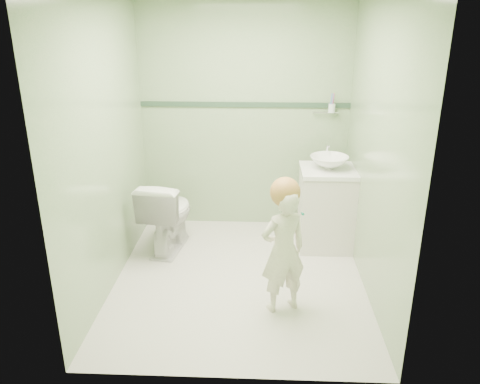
{
  "coord_description": "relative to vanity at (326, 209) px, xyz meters",
  "views": [
    {
      "loc": [
        0.17,
        -3.73,
        2.25
      ],
      "look_at": [
        0.0,
        0.15,
        0.78
      ],
      "focal_mm": 35.54,
      "sensor_mm": 36.0,
      "label": 1
    }
  ],
  "objects": [
    {
      "name": "toddler",
      "position": [
        -0.48,
        -1.13,
        0.12
      ],
      "size": [
        0.44,
        0.38,
        1.03
      ],
      "primitive_type": "imported",
      "rotation": [
        0.0,
        0.0,
        3.56
      ],
      "color": "white",
      "rests_on": "ground"
    },
    {
      "name": "hair_cap",
      "position": [
        -0.48,
        -1.11,
        0.6
      ],
      "size": [
        0.23,
        0.23,
        0.23
      ],
      "primitive_type": "sphere",
      "color": "#B27B3B",
      "rests_on": "toddler"
    },
    {
      "name": "toilet",
      "position": [
        -1.58,
        -0.13,
        -0.03
      ],
      "size": [
        0.52,
        0.78,
        0.74
      ],
      "primitive_type": "imported",
      "rotation": [
        0.0,
        0.0,
        2.99
      ],
      "color": "white",
      "rests_on": "ground"
    },
    {
      "name": "ground",
      "position": [
        -0.84,
        -0.7,
        -0.4
      ],
      "size": [
        2.5,
        2.5,
        0.0
      ],
      "primitive_type": "plane",
      "color": "silver",
      "rests_on": "ground"
    },
    {
      "name": "vanity",
      "position": [
        0.0,
        0.0,
        0.0
      ],
      "size": [
        0.52,
        0.5,
        0.8
      ],
      "primitive_type": "cube",
      "color": "silver",
      "rests_on": "ground"
    },
    {
      "name": "counter",
      "position": [
        0.0,
        0.0,
        0.41
      ],
      "size": [
        0.54,
        0.52,
        0.04
      ],
      "primitive_type": "cube",
      "color": "white",
      "rests_on": "vanity"
    },
    {
      "name": "teal_toothbrush",
      "position": [
        -0.36,
        -1.22,
        0.48
      ],
      "size": [
        0.1,
        0.14,
        0.08
      ],
      "color": "#0B806A",
      "rests_on": "toddler"
    },
    {
      "name": "basin",
      "position": [
        0.0,
        0.0,
        0.49
      ],
      "size": [
        0.37,
        0.37,
        0.13
      ],
      "primitive_type": "imported",
      "color": "white",
      "rests_on": "counter"
    },
    {
      "name": "room_shell",
      "position": [
        -0.84,
        -0.7,
        0.8
      ],
      "size": [
        2.5,
        2.54,
        2.4
      ],
      "color": "#89AE7B",
      "rests_on": "ground"
    },
    {
      "name": "faucet",
      "position": [
        0.0,
        0.19,
        0.57
      ],
      "size": [
        0.03,
        0.13,
        0.18
      ],
      "color": "silver",
      "rests_on": "counter"
    },
    {
      "name": "trim_stripe",
      "position": [
        -0.84,
        0.54,
        0.95
      ],
      "size": [
        2.2,
        0.02,
        0.05
      ],
      "primitive_type": "cube",
      "color": "#2C4734",
      "rests_on": "room_shell"
    },
    {
      "name": "cup_holder",
      "position": [
        0.05,
        0.48,
        0.93
      ],
      "size": [
        0.26,
        0.07,
        0.21
      ],
      "color": "silver",
      "rests_on": "room_shell"
    }
  ]
}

